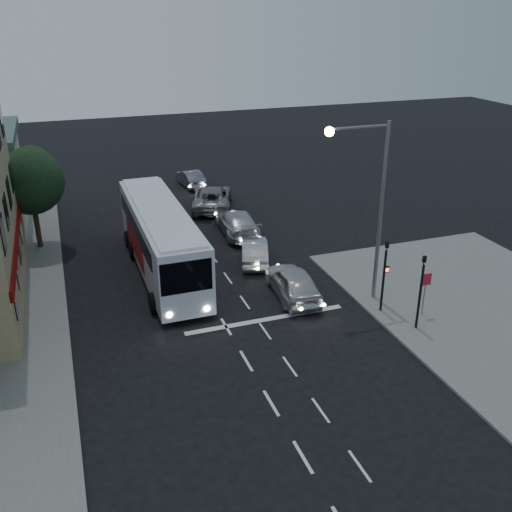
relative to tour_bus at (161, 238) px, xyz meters
name	(u,v)px	position (x,y,z in m)	size (l,w,h in m)	color
ground	(239,349)	(1.64, -8.94, -2.10)	(120.00, 120.00, 0.00)	black
road_markings	(243,309)	(2.92, -5.64, -2.10)	(8.00, 30.55, 0.01)	silver
tour_bus	(161,238)	(0.00, 0.00, 0.00)	(3.01, 12.70, 3.89)	white
car_suv	(293,282)	(5.79, -5.14, -1.28)	(1.94, 4.82, 1.64)	silver
car_sedan_a	(254,251)	(5.37, -0.35, -1.40)	(1.48, 4.25, 1.40)	#BEBEC0
car_sedan_b	(237,223)	(5.79, 4.33, -1.32)	(2.19, 5.39, 1.57)	silver
car_sedan_c	(212,198)	(5.61, 9.91, -1.27)	(2.77, 6.00, 1.67)	gray
car_extra	(191,178)	(5.43, 16.02, -1.42)	(1.45, 4.14, 1.37)	slate
traffic_signal_main	(385,268)	(9.24, -8.16, 0.32)	(0.25, 0.35, 4.10)	black
traffic_signal_side	(422,283)	(9.94, -10.14, 0.32)	(0.18, 0.15, 4.10)	black
regulatory_sign	(426,287)	(10.94, -9.18, -0.51)	(0.45, 0.12, 2.20)	slate
streetlight	(371,194)	(8.98, -6.74, 3.63)	(3.32, 0.44, 9.00)	slate
street_tree	(29,178)	(-6.57, 6.08, 2.40)	(4.00, 4.00, 6.20)	black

